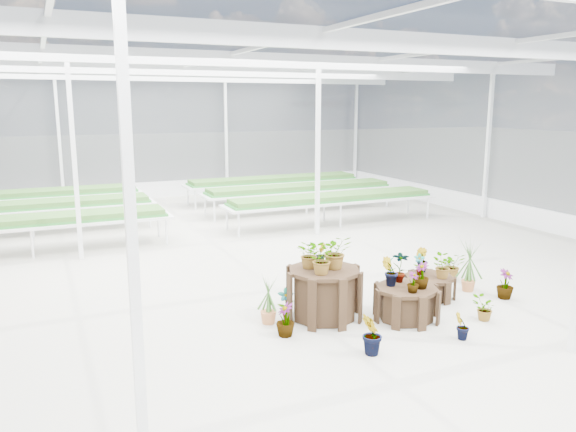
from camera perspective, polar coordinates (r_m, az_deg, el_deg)
name	(u,v)px	position (r m, az deg, el deg)	size (l,w,h in m)	color
ground_plane	(270,295)	(10.47, -1.80, -7.98)	(24.00, 24.00, 0.00)	gray
greenhouse_shell	(270,173)	(9.95, -1.88, 4.34)	(18.00, 24.00, 4.50)	white
steel_frame	(270,173)	(9.95, -1.88, 4.34)	(18.00, 24.00, 4.50)	silver
nursery_benches	(179,208)	(17.04, -11.04, 0.83)	(16.00, 7.00, 0.84)	silver
plinth_tall	(324,293)	(9.26, 3.66, -7.86)	(1.23, 1.23, 0.84)	#302013
plinth_mid	(406,303)	(9.43, 11.92, -8.65)	(1.05, 1.05, 0.55)	#302013
plinth_low	(429,287)	(10.56, 14.10, -6.98)	(0.91, 0.91, 0.41)	#302013
nursery_plants	(383,276)	(9.77, 9.67, -6.05)	(4.77, 3.11, 1.40)	#345D24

